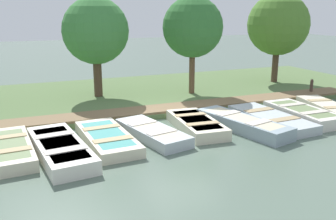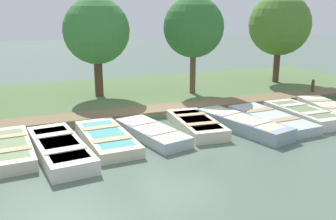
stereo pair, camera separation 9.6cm
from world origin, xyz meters
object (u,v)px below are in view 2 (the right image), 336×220
object	(u,v)px
rowboat_2	(60,148)
park_tree_right	(280,25)
rowboat_4	(152,132)
rowboat_9	(328,108)
mooring_post_far	(313,88)
rowboat_7	(271,119)
rowboat_5	(196,124)
rowboat_6	(242,124)
rowboat_3	(107,138)
park_tree_left	(96,31)
rowboat_1	(10,148)
rowboat_8	(303,114)
park_tree_center	(194,27)

from	to	relation	value
rowboat_2	park_tree_right	bearing A→B (deg)	110.34
rowboat_4	rowboat_9	xyz separation A→B (m)	(-0.19, 7.27, 0.01)
rowboat_2	park_tree_right	xyz separation A→B (m)	(-5.85, 11.62, 2.91)
rowboat_9	park_tree_right	xyz separation A→B (m)	(-5.24, 1.53, 2.93)
rowboat_2	mooring_post_far	bearing A→B (deg)	97.93
rowboat_7	rowboat_9	bearing A→B (deg)	93.01
rowboat_5	rowboat_6	distance (m)	1.52
rowboat_3	park_tree_left	xyz separation A→B (m)	(-5.57, 0.96, 2.81)
rowboat_7	mooring_post_far	distance (m)	4.94
rowboat_1	rowboat_5	distance (m)	5.70
park_tree_right	rowboat_6	bearing A→B (deg)	-44.75
rowboat_1	rowboat_4	world-z (taller)	rowboat_4
rowboat_5	rowboat_8	distance (m)	4.15
rowboat_2	rowboat_4	world-z (taller)	rowboat_2
rowboat_1	rowboat_6	size ratio (longest dim) A/B	0.88
rowboat_3	rowboat_9	world-z (taller)	rowboat_9
rowboat_2	rowboat_6	distance (m)	5.84
rowboat_4	park_tree_left	size ratio (longest dim) A/B	0.71
park_tree_left	park_tree_right	distance (m)	9.26
rowboat_5	rowboat_7	xyz separation A→B (m)	(0.32, 2.76, -0.03)
rowboat_3	mooring_post_far	bearing A→B (deg)	100.96
rowboat_2	park_tree_center	distance (m)	8.64
rowboat_8	park_tree_center	distance (m)	5.97
rowboat_2	rowboat_8	distance (m)	8.57
rowboat_4	park_tree_center	distance (m)	6.53
rowboat_3	rowboat_5	xyz separation A→B (m)	(-0.15, 3.03, 0.03)
rowboat_3	park_tree_right	xyz separation A→B (m)	(-5.39, 10.21, 2.95)
rowboat_7	rowboat_5	bearing A→B (deg)	-99.81
rowboat_7	rowboat_9	size ratio (longest dim) A/B	1.12
rowboat_6	rowboat_5	bearing A→B (deg)	-126.63
rowboat_7	mooring_post_far	xyz separation A→B (m)	(-2.61, 4.19, 0.26)
rowboat_2	rowboat_9	xyz separation A→B (m)	(-0.61, 10.08, -0.02)
rowboat_2	rowboat_7	xyz separation A→B (m)	(-0.29, 7.20, -0.04)
rowboat_9	rowboat_1	bearing A→B (deg)	-77.84
rowboat_1	rowboat_6	xyz separation A→B (m)	(0.54, 7.10, 0.05)
park_tree_center	rowboat_3	bearing A→B (deg)	-47.64
rowboat_4	rowboat_6	xyz separation A→B (m)	(0.40, 3.02, 0.05)
rowboat_4	rowboat_7	xyz separation A→B (m)	(0.12, 4.38, -0.01)
rowboat_8	park_tree_right	distance (m)	6.99
rowboat_5	rowboat_9	xyz separation A→B (m)	(0.00, 5.65, -0.01)
rowboat_8	rowboat_3	bearing A→B (deg)	-91.32
mooring_post_far	park_tree_center	world-z (taller)	park_tree_center
rowboat_1	rowboat_9	world-z (taller)	rowboat_9
rowboat_4	park_tree_left	world-z (taller)	park_tree_left
rowboat_2	park_tree_right	distance (m)	13.33
rowboat_1	rowboat_9	distance (m)	11.35
rowboat_1	rowboat_8	distance (m)	9.83
rowboat_8	rowboat_7	bearing A→B (deg)	-90.73
rowboat_7	rowboat_9	world-z (taller)	rowboat_9
rowboat_8	park_tree_center	world-z (taller)	park_tree_center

